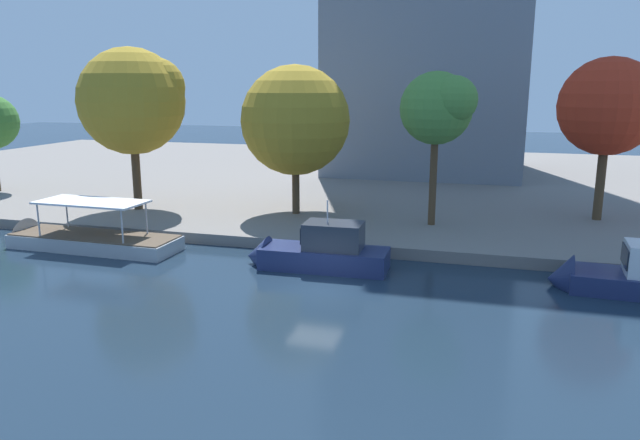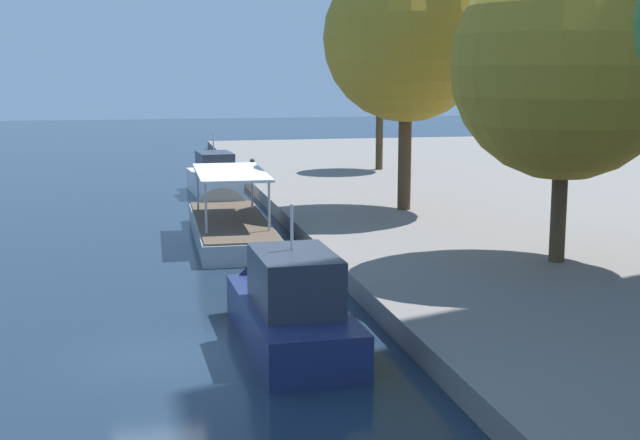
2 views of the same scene
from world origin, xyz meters
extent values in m
plane|color=#192838|center=(0.00, 0.00, 0.00)|extent=(220.00, 220.00, 0.00)
cube|color=white|center=(-29.60, 4.25, 0.48)|extent=(6.71, 2.84, 1.60)
cone|color=white|center=(-33.27, 3.98, 0.48)|extent=(1.36, 2.33, 2.25)
cube|color=#2D333D|center=(-29.11, 4.29, 1.93)|extent=(3.08, 2.10, 1.29)
cube|color=black|center=(-30.26, 4.20, 2.00)|extent=(0.91, 1.83, 0.78)
cylinder|color=silver|center=(-29.44, 4.26, 3.21)|extent=(0.08, 0.08, 1.27)
cube|color=#9EA3A8|center=(-15.41, 3.69, 0.17)|extent=(10.89, 3.40, 1.35)
cone|color=#9EA3A8|center=(-21.33, 3.81, 0.17)|extent=(1.46, 2.89, 2.86)
cube|color=brown|center=(-15.41, 3.69, 0.88)|extent=(10.67, 3.23, 0.08)
cylinder|color=#B2B2B7|center=(-18.42, 2.48, 1.92)|extent=(0.10, 0.10, 2.00)
cylinder|color=#B2B2B7|center=(-18.37, 5.02, 1.92)|extent=(0.10, 0.10, 2.00)
cylinder|color=#B2B2B7|center=(-12.46, 2.36, 1.92)|extent=(0.10, 0.10, 2.00)
cylinder|color=#B2B2B7|center=(-12.41, 4.90, 1.92)|extent=(0.10, 0.10, 2.00)
cube|color=silver|center=(-15.41, 3.69, 2.99)|extent=(6.77, 3.06, 0.12)
cube|color=navy|center=(-0.52, 3.63, 0.43)|extent=(7.13, 2.74, 1.52)
cone|color=navy|center=(-4.45, 3.52, 0.43)|extent=(1.27, 2.44, 2.41)
cube|color=#2D333D|center=(0.01, 3.65, 1.93)|extent=(3.24, 2.12, 1.48)
cube|color=black|center=(-1.23, 3.61, 2.00)|extent=(0.90, 1.93, 0.89)
cylinder|color=silver|center=(-0.35, 3.63, 3.28)|extent=(0.08, 0.08, 1.23)
cylinder|color=#2D2D33|center=(-34.74, 7.28, 1.02)|extent=(0.30, 0.30, 0.63)
sphere|color=#2D2D33|center=(-34.74, 7.28, 1.41)|extent=(0.33, 0.33, 0.33)
cylinder|color=#4C3823|center=(-17.73, 12.31, 3.30)|extent=(0.63, 0.63, 5.18)
sphere|color=olive|center=(-17.73, 12.31, 8.83)|extent=(7.85, 7.85, 7.85)
sphere|color=olive|center=(-18.61, 12.90, 9.15)|extent=(5.22, 5.22, 5.22)
sphere|color=olive|center=(-16.06, 12.97, 9.85)|extent=(4.36, 4.36, 4.36)
cylinder|color=#4C3823|center=(-5.59, 14.09, 2.64)|extent=(0.55, 0.55, 3.87)
sphere|color=olive|center=(-5.59, 14.09, 7.53)|extent=(7.86, 7.86, 7.86)
sphere|color=olive|center=(-4.93, 15.85, 7.72)|extent=(5.44, 5.44, 5.44)
sphere|color=olive|center=(-5.63, 13.92, 7.50)|extent=(5.16, 5.16, 5.16)
cylinder|color=#4C3823|center=(-34.23, 15.82, 2.88)|extent=(0.48, 0.48, 4.35)
sphere|color=#38702D|center=(-34.23, 15.82, 6.84)|extent=(4.76, 4.76, 4.76)
sphere|color=#38702D|center=(-34.50, 15.11, 7.02)|extent=(2.93, 2.93, 2.93)
sphere|color=#38702D|center=(-34.14, 16.65, 7.18)|extent=(2.89, 2.89, 2.89)
camera|label=1|loc=(8.03, -27.34, 10.07)|focal=33.73mm
camera|label=2|loc=(21.94, -0.42, 7.43)|focal=48.77mm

